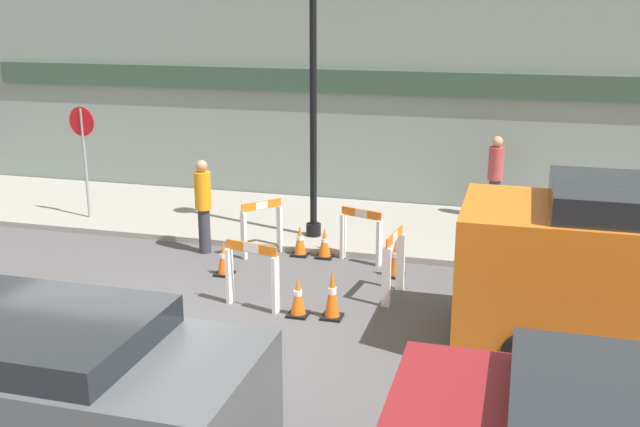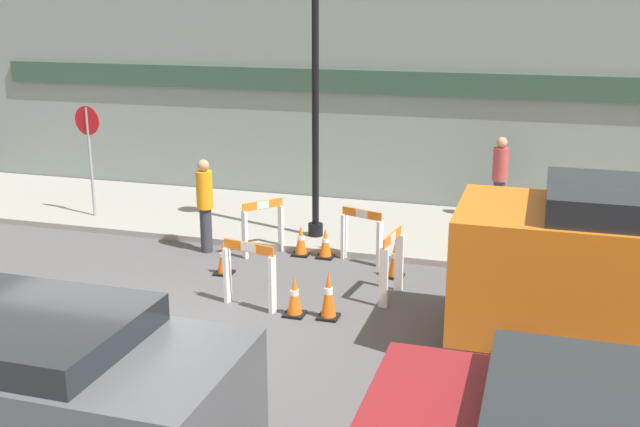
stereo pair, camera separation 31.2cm
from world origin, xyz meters
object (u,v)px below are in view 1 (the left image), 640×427
object	(u,v)px
streetlamp_post	(313,62)
person_worker	(203,203)
parked_car_1	(30,393)
stop_sign	(84,144)
person_pedestrian	(495,174)

from	to	relation	value
streetlamp_post	person_worker	xyz separation A→B (m)	(-1.75, -1.19, -2.47)
streetlamp_post	parked_car_1	bearing A→B (deg)	-93.10
stop_sign	parked_car_1	world-z (taller)	stop_sign
streetlamp_post	person_pedestrian	world-z (taller)	streetlamp_post
person_worker	person_pedestrian	bearing A→B (deg)	52.62
person_pedestrian	person_worker	bearing A→B (deg)	10.01
streetlamp_post	person_pedestrian	xyz separation A→B (m)	(3.29, 2.19, -2.36)
stop_sign	person_pedestrian	xyz separation A→B (m)	(8.20, 2.20, -0.61)
stop_sign	person_pedestrian	world-z (taller)	stop_sign
parked_car_1	person_worker	bearing A→B (deg)	100.86
person_worker	person_pedestrian	distance (m)	6.07
streetlamp_post	stop_sign	xyz separation A→B (m)	(-4.91, -0.01, -1.75)
streetlamp_post	person_worker	world-z (taller)	streetlamp_post
stop_sign	person_pedestrian	size ratio (longest dim) A/B	1.34
person_worker	person_pedestrian	world-z (taller)	person_pedestrian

